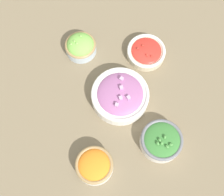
{
  "coord_description": "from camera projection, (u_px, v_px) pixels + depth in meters",
  "views": [
    {
      "loc": [
        0.37,
        -0.04,
        1.04
      ],
      "look_at": [
        0.0,
        0.0,
        0.03
      ],
      "focal_mm": 50.0,
      "sensor_mm": 36.0,
      "label": 1
    }
  ],
  "objects": [
    {
      "name": "bowl_cherry_tomatoes",
      "position": [
        146.0,
        52.0,
        1.15
      ],
      "size": [
        0.14,
        0.14,
        0.05
      ],
      "color": "beige",
      "rests_on": "ground_plane"
    },
    {
      "name": "bowl_lettuce",
      "position": [
        81.0,
        46.0,
        1.15
      ],
      "size": [
        0.12,
        0.12,
        0.07
      ],
      "color": "#B2C1CC",
      "rests_on": "ground_plane"
    },
    {
      "name": "bowl_red_onion",
      "position": [
        120.0,
        95.0,
        1.08
      ],
      "size": [
        0.2,
        0.2,
        0.07
      ],
      "color": "silver",
      "rests_on": "ground_plane"
    },
    {
      "name": "bowl_carrots",
      "position": [
        94.0,
        165.0,
        1.0
      ],
      "size": [
        0.12,
        0.12,
        0.06
      ],
      "color": "silver",
      "rests_on": "ground_plane"
    },
    {
      "name": "ground_plane",
      "position": [
        112.0,
        101.0,
        1.11
      ],
      "size": [
        3.0,
        3.0,
        0.0
      ],
      "primitive_type": "plane",
      "color": "#75664C"
    },
    {
      "name": "bowl_broccoli",
      "position": [
        161.0,
        141.0,
        1.03
      ],
      "size": [
        0.14,
        0.14,
        0.07
      ],
      "color": "silver",
      "rests_on": "ground_plane"
    }
  ]
}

